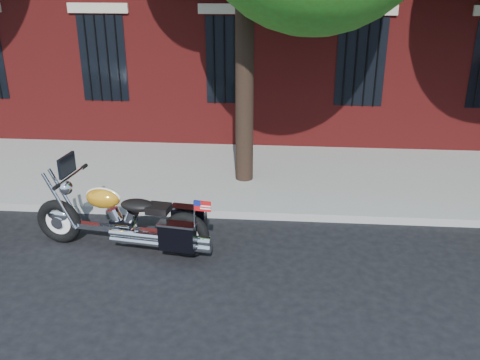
{
  "coord_description": "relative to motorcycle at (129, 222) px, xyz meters",
  "views": [
    {
      "loc": [
        1.24,
        -7.37,
        4.38
      ],
      "look_at": [
        0.58,
        0.8,
        0.98
      ],
      "focal_mm": 40.0,
      "sensor_mm": 36.0,
      "label": 1
    }
  ],
  "objects": [
    {
      "name": "ground",
      "position": [
        1.12,
        -0.04,
        -0.53
      ],
      "size": [
        120.0,
        120.0,
        0.0
      ],
      "primitive_type": "plane",
      "color": "black",
      "rests_on": "ground"
    },
    {
      "name": "motorcycle",
      "position": [
        0.0,
        0.0,
        0.0
      ],
      "size": [
        3.02,
        1.13,
        1.56
      ],
      "rotation": [
        0.0,
        0.0,
        -0.14
      ],
      "color": "black",
      "rests_on": "ground"
    },
    {
      "name": "curb",
      "position": [
        1.12,
        1.34,
        -0.45
      ],
      "size": [
        40.0,
        0.16,
        0.15
      ],
      "primitive_type": "cube",
      "color": "gray",
      "rests_on": "ground"
    },
    {
      "name": "sidewalk",
      "position": [
        1.12,
        3.22,
        -0.45
      ],
      "size": [
        40.0,
        3.6,
        0.15
      ],
      "primitive_type": "cube",
      "color": "gray",
      "rests_on": "ground"
    }
  ]
}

